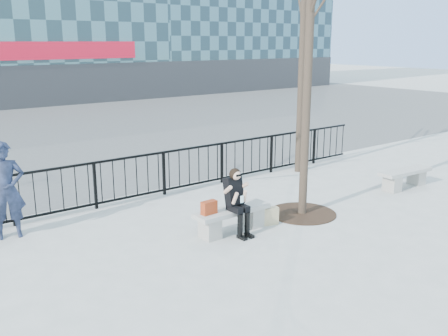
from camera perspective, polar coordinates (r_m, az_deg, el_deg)
ground at (r=10.14m, az=0.94°, el=-7.27°), size 120.00×120.00×0.00m
street_surface at (r=23.45m, az=-22.40°, el=4.09°), size 60.00×23.00×0.01m
railing at (r=12.34m, az=-7.68°, el=-0.73°), size 14.00×0.06×1.10m
tree_grate at (r=11.27m, az=8.91°, el=-5.13°), size 1.50×1.50×0.02m
bench_main at (r=10.03m, az=0.95°, el=-5.67°), size 1.65×0.46×0.49m
bench_second at (r=13.83m, az=19.98°, el=-0.93°), size 1.63×0.46×0.48m
seated_woman at (r=9.79m, az=1.54°, el=-3.90°), size 0.50×0.64×1.34m
handbag at (r=9.63m, az=-1.72°, el=-4.54°), size 0.32×0.17×0.26m
shopping_bag at (r=10.48m, az=5.17°, el=-5.51°), size 0.42×0.24×0.37m
standing_man at (r=10.44m, az=-23.64°, el=-2.34°), size 0.77×0.58×1.91m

